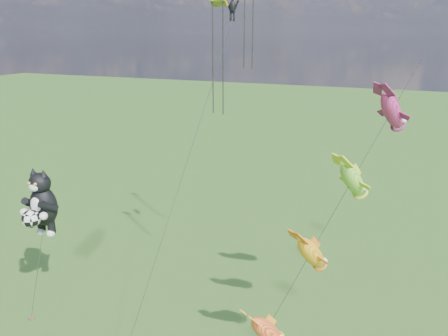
% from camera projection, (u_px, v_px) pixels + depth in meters
% --- Properties ---
extents(cat_kite_rig, '(2.34, 4.11, 10.26)m').
position_uv_depth(cat_kite_rig, '(41.00, 203.00, 31.02)').
color(cat_kite_rig, brown).
rests_on(cat_kite_rig, ground).
extents(fish_windsock_rig, '(8.27, 13.78, 18.11)m').
position_uv_depth(fish_windsock_rig, '(332.00, 216.00, 22.73)').
color(fish_windsock_rig, brown).
rests_on(fish_windsock_rig, ground).
extents(parafoil_rig, '(2.45, 17.48, 26.19)m').
position_uv_depth(parafoil_rig, '(230.00, 16.00, 27.83)').
color(parafoil_rig, brown).
rests_on(parafoil_rig, ground).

